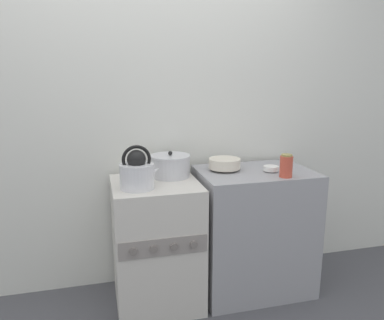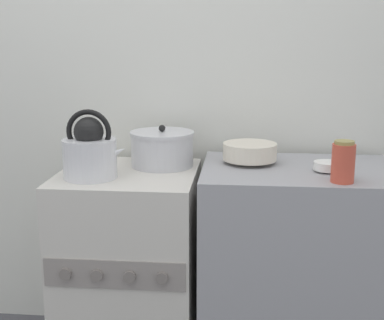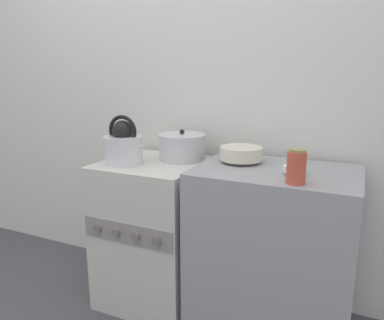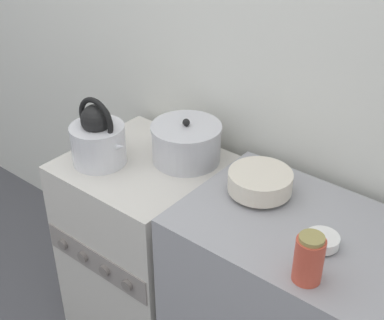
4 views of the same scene
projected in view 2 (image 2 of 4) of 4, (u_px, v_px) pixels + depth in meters
The scene contains 8 objects.
wall_back at pixel (141, 62), 2.37m from camera, with size 7.00×0.06×2.50m.
stove at pixel (130, 269), 2.23m from camera, with size 0.55×0.56×0.83m.
counter at pixel (297, 272), 2.16m from camera, with size 0.77×0.54×0.86m.
kettle at pixel (90, 152), 2.03m from camera, with size 0.25×0.20×0.26m.
cooking_pot at pixel (162, 149), 2.22m from camera, with size 0.27×0.27×0.17m.
enamel_bowl at pixel (250, 152), 2.13m from camera, with size 0.21×0.21×0.08m.
small_ceramic_bowl at pixel (327, 166), 2.00m from camera, with size 0.10×0.10×0.04m.
storage_jar at pixel (343, 162), 1.85m from camera, with size 0.08×0.08×0.15m.
Camera 2 is at (0.45, -1.76, 1.36)m, focal length 50.00 mm.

